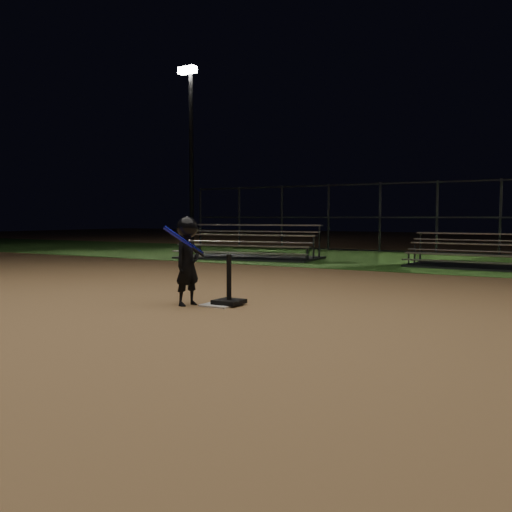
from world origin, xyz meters
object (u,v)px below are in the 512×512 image
at_px(child_batter, 188,258).
at_px(light_pole_left, 190,140).
at_px(home_plate, 220,305).
at_px(bleacher_right, 481,261).
at_px(batting_tee, 229,295).
at_px(bleacher_left, 249,252).

xyz_separation_m(child_batter, light_pole_left, (-11.59, 15.16, 4.27)).
xyz_separation_m(home_plate, bleacher_right, (2.22, 8.13, 0.16)).
bearing_deg(batting_tee, home_plate, -139.84).
bearing_deg(light_pole_left, home_plate, -51.23).
bearing_deg(home_plate, child_batter, -152.41).
bearing_deg(batting_tee, child_batter, -149.65).
distance_m(batting_tee, bleacher_left, 8.97).
relative_size(home_plate, light_pole_left, 0.05).
height_order(home_plate, bleacher_left, bleacher_left).
height_order(bleacher_right, light_pole_left, light_pole_left).
bearing_deg(bleacher_left, home_plate, -68.77).
bearing_deg(child_batter, bleacher_left, 36.98).
relative_size(bleacher_right, light_pole_left, 0.43).
bearing_deg(batting_tee, bleacher_left, 119.84).
xyz_separation_m(home_plate, batting_tee, (0.10, 0.08, 0.14)).
distance_m(child_batter, bleacher_left, 9.00).
height_order(bleacher_left, light_pole_left, light_pole_left).
bearing_deg(child_batter, home_plate, -51.52).
height_order(batting_tee, light_pole_left, light_pole_left).
height_order(batting_tee, bleacher_left, bleacher_left).
distance_m(bleacher_left, light_pole_left, 11.44).
height_order(home_plate, bleacher_right, bleacher_right).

